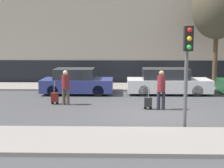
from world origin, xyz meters
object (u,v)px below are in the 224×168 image
trolley_left (55,97)px  traffic_light (187,56)px  parked_car_1 (168,82)px  pedestrian_left (66,85)px  trolley_right (148,102)px  pedestrian_right (161,88)px  bare_tree_near_crossing (217,9)px  parked_car_0 (77,82)px

trolley_left → traffic_light: 6.95m
parked_car_1 → traffic_light: 7.33m
pedestrian_left → trolley_left: size_ratio=1.49×
pedestrian_left → trolley_right: pedestrian_left is taller
pedestrian_right → trolley_right: pedestrian_right is taller
pedestrian_left → bare_tree_near_crossing: bearing=44.8°
parked_car_1 → bare_tree_near_crossing: bearing=34.5°
trolley_left → parked_car_0: bearing=77.9°
pedestrian_left → bare_tree_near_crossing: size_ratio=0.24×
parked_car_0 → trolley_left: 3.03m
trolley_right → parked_car_0: bearing=132.8°
pedestrian_right → parked_car_1: bearing=85.0°
parked_car_1 → trolley_left: size_ratio=4.24×
pedestrian_right → trolley_right: 0.84m
trolley_left → pedestrian_right: pedestrian_right is taller
bare_tree_near_crossing → trolley_left: bearing=-149.5°
parked_car_1 → pedestrian_right: bearing=-102.2°
pedestrian_right → bare_tree_near_crossing: size_ratio=0.25×
trolley_left → traffic_light: traffic_light is taller
pedestrian_left → parked_car_1: bearing=43.6°
pedestrian_left → pedestrian_right: pedestrian_right is taller
traffic_light → bare_tree_near_crossing: bare_tree_near_crossing is taller
pedestrian_left → trolley_right: size_ratio=1.51×
traffic_light → trolley_left: bearing=142.1°
trolley_right → traffic_light: size_ratio=0.31×
parked_car_1 → bare_tree_near_crossing: (3.23, 2.22, 4.21)m
parked_car_0 → trolley_right: bearing=-47.2°
trolley_left → traffic_light: size_ratio=0.32×
parked_car_1 → pedestrian_left: 6.04m
parked_car_0 → trolley_right: 5.35m
trolley_left → bare_tree_near_crossing: bearing=30.5°
pedestrian_left → trolley_right: bearing=-0.8°
pedestrian_right → traffic_light: 3.39m
parked_car_0 → trolley_left: (-0.63, -2.94, -0.34)m
parked_car_1 → pedestrian_left: bearing=-148.6°
pedestrian_right → trolley_right: (-0.55, 0.07, -0.64)m
trolley_right → traffic_light: traffic_light is taller
parked_car_1 → traffic_light: size_ratio=1.34×
parked_car_1 → trolley_left: parked_car_1 is taller
parked_car_1 → trolley_right: (-1.43, -4.01, -0.35)m
parked_car_0 → bare_tree_near_crossing: (8.29, 2.31, 4.21)m
parked_car_0 → pedestrian_left: pedestrian_left is taller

